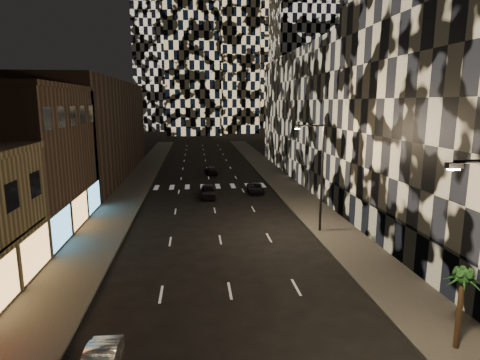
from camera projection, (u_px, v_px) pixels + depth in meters
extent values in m
cube|color=#47443F|center=(133.00, 188.00, 51.77)|extent=(4.00, 120.00, 0.15)
cube|color=#47443F|center=(284.00, 184.00, 53.96)|extent=(4.00, 120.00, 0.15)
cube|color=#4C4C47|center=(149.00, 187.00, 52.00)|extent=(0.20, 120.00, 0.15)
cube|color=#4C4C47|center=(269.00, 184.00, 53.73)|extent=(0.20, 120.00, 0.15)
cube|color=#463427|center=(15.00, 162.00, 33.78)|extent=(10.00, 15.00, 12.00)
cube|color=#463427|center=(92.00, 129.00, 59.44)|extent=(10.00, 40.00, 14.00)
cube|color=#383838|center=(393.00, 234.00, 29.06)|extent=(0.60, 25.00, 3.00)
cube|color=#232326|center=(341.00, 115.00, 60.17)|extent=(16.00, 40.00, 18.00)
cube|color=black|center=(454.00, 166.00, 12.85)|extent=(0.50, 0.25, 0.18)
cube|color=#FFEAB2|center=(454.00, 169.00, 12.88)|extent=(0.35, 0.18, 0.06)
cylinder|color=black|center=(322.00, 179.00, 33.42)|extent=(0.20, 0.20, 9.00)
cylinder|color=black|center=(311.00, 126.00, 32.46)|extent=(2.20, 0.14, 0.14)
cube|color=black|center=(297.00, 127.00, 32.36)|extent=(0.50, 0.25, 0.18)
cube|color=#FFEAB2|center=(297.00, 129.00, 32.39)|extent=(0.35, 0.18, 0.06)
imported|color=black|center=(208.00, 191.00, 46.62)|extent=(1.87, 4.43, 1.49)
imported|color=black|center=(211.00, 170.00, 61.82)|extent=(2.06, 4.21, 1.18)
imported|color=black|center=(255.00, 188.00, 49.05)|extent=(2.03, 4.17, 1.14)
cylinder|color=#47331E|center=(459.00, 314.00, 17.62)|extent=(0.24, 0.24, 3.22)
sphere|color=#184519|center=(463.00, 277.00, 17.29)|extent=(0.70, 0.70, 0.70)
cone|color=#184519|center=(470.00, 278.00, 17.25)|extent=(1.42, 0.68, 0.85)
cone|color=#184519|center=(466.00, 276.00, 17.46)|extent=(1.31, 1.02, 0.85)
cone|color=#184519|center=(460.00, 275.00, 17.54)|extent=(0.38, 1.41, 0.85)
cone|color=#184519|center=(457.00, 276.00, 17.44)|extent=(1.22, 1.15, 0.85)
cone|color=#184519|center=(458.00, 278.00, 17.23)|extent=(1.42, 0.49, 0.85)
cone|color=#184519|center=(464.00, 280.00, 17.07)|extent=(0.94, 1.35, 0.85)
cone|color=#184519|center=(469.00, 280.00, 17.08)|extent=(0.77, 1.40, 0.85)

